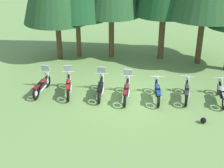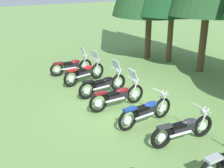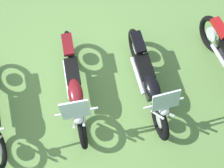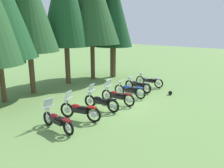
# 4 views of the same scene
# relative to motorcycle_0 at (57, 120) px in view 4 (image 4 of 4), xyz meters

# --- Properties ---
(ground_plane) EXTENTS (80.00, 80.00, 0.00)m
(ground_plane) POSITION_rel_motorcycle_0_xyz_m (4.49, 0.25, -0.46)
(ground_plane) COLOR #6B934C
(motorcycle_0) EXTENTS (0.70, 2.14, 1.35)m
(motorcycle_0) POSITION_rel_motorcycle_0_xyz_m (0.00, 0.00, 0.00)
(motorcycle_0) COLOR black
(motorcycle_0) RESTS_ON ground_plane
(motorcycle_1) EXTENTS (0.82, 2.22, 1.39)m
(motorcycle_1) POSITION_rel_motorcycle_0_xyz_m (1.40, 0.09, 0.03)
(motorcycle_1) COLOR black
(motorcycle_1) RESTS_ON ground_plane
(motorcycle_2) EXTENTS (0.67, 2.26, 1.38)m
(motorcycle_2) POSITION_rel_motorcycle_0_xyz_m (3.07, 0.18, 0.01)
(motorcycle_2) COLOR black
(motorcycle_2) RESTS_ON ground_plane
(motorcycle_3) EXTENTS (0.68, 2.33, 1.38)m
(motorcycle_3) POSITION_rel_motorcycle_0_xyz_m (4.41, 0.09, 0.02)
(motorcycle_3) COLOR black
(motorcycle_3) RESTS_ON ground_plane
(motorcycle_4) EXTENTS (0.74, 2.23, 1.02)m
(motorcycle_4) POSITION_rel_motorcycle_0_xyz_m (5.94, 0.27, 0.01)
(motorcycle_4) COLOR black
(motorcycle_4) RESTS_ON ground_plane
(motorcycle_5) EXTENTS (0.76, 2.19, 1.00)m
(motorcycle_5) POSITION_rel_motorcycle_0_xyz_m (7.38, 0.58, -0.02)
(motorcycle_5) COLOR black
(motorcycle_5) RESTS_ON ground_plane
(motorcycle_6) EXTENTS (0.75, 2.28, 1.01)m
(motorcycle_6) POSITION_rel_motorcycle_0_xyz_m (9.08, 0.63, -0.01)
(motorcycle_6) COLOR black
(motorcycle_6) RESTS_ON ground_plane
(pine_tree_2) EXTENTS (3.82, 3.82, 9.18)m
(pine_tree_2) POSITION_rel_motorcycle_0_xyz_m (2.62, 5.94, 5.53)
(pine_tree_2) COLOR brown
(pine_tree_2) RESTS_ON ground_plane
(pine_tree_4) EXTENTS (4.75, 4.75, 9.61)m
(pine_tree_4) POSITION_rel_motorcycle_0_xyz_m (8.28, 5.68, 5.85)
(pine_tree_4) COLOR #4C3823
(pine_tree_4) RESTS_ON ground_plane
(pine_tree_5) EXTENTS (3.33, 3.33, 8.77)m
(pine_tree_5) POSITION_rel_motorcycle_0_xyz_m (10.04, 4.87, 5.24)
(pine_tree_5) COLOR #4C3823
(pine_tree_5) RESTS_ON ground_plane
(dropped_helmet) EXTENTS (0.27, 0.27, 0.27)m
(dropped_helmet) POSITION_rel_motorcycle_0_xyz_m (8.05, -1.58, -0.33)
(dropped_helmet) COLOR black
(dropped_helmet) RESTS_ON ground_plane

